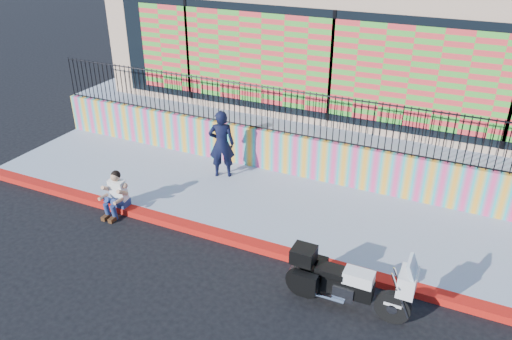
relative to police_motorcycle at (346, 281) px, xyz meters
The scene contains 10 objects.
ground 2.29m from the police_motorcycle, 155.95° to the left, with size 90.00×90.00×0.00m, color black.
red_curb 2.27m from the police_motorcycle, 155.95° to the left, with size 16.00×0.30×0.15m, color #B4150C.
sidewalk 3.30m from the police_motorcycle, 128.41° to the left, with size 16.00×3.00×0.15m, color #97A1B6.
mural_wall 4.62m from the police_motorcycle, 115.99° to the left, with size 16.00×0.20×1.10m, color #EF3E80.
metal_fence 4.79m from the police_motorcycle, 115.99° to the left, with size 15.80×0.04×1.20m, color black, non-canonical shape.
elevated_platform 9.47m from the police_motorcycle, 102.35° to the left, with size 16.00×10.00×1.25m, color #97A1B6.
storefront_building 9.64m from the police_motorcycle, 102.63° to the left, with size 14.00×8.06×4.00m.
police_motorcycle is the anchor object (origin of this frame).
police_officer 5.38m from the police_motorcycle, 142.42° to the left, with size 0.66×0.43×1.80m, color black.
seated_man 5.73m from the police_motorcycle, behind, with size 0.54×0.71×1.06m.
Camera 1 is at (3.52, -7.77, 6.29)m, focal length 35.00 mm.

